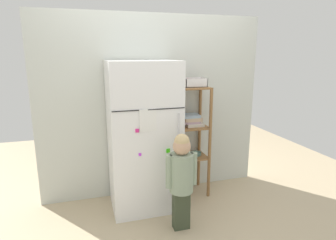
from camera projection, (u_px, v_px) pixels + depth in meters
name	position (u px, v px, depth m)	size (l,w,h in m)	color
ground_plane	(162.00, 202.00, 3.23)	(6.00, 6.00, 0.00)	tan
kitchen_wall_back	(154.00, 107.00, 3.31)	(2.61, 0.03, 2.08)	silver
refrigerator	(144.00, 136.00, 3.02)	(0.71, 0.62, 1.58)	white
child_standing	(181.00, 173.00, 2.64)	(0.30, 0.23, 0.94)	#3A4430
pantry_shelf_unit	(192.00, 131.00, 3.31)	(0.37, 0.34, 1.28)	olive
fruit_bin	(194.00, 83.00, 3.19)	(0.25, 0.19, 0.09)	white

